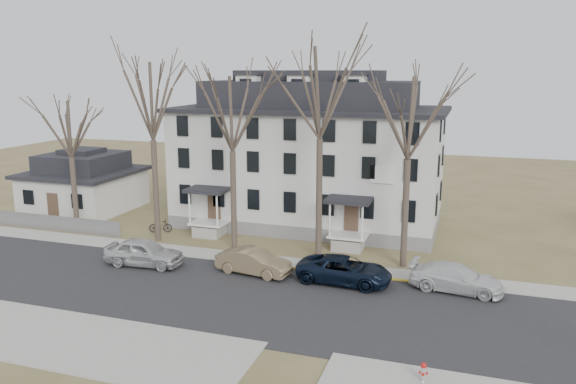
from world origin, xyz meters
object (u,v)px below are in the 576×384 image
(tree_far_left, at_px, (151,96))
(tree_mid_right, at_px, (410,112))
(bicycle_left, at_px, (208,232))
(tree_mid_left, at_px, (232,108))
(fire_hydrant, at_px, (423,372))
(boarding_house, at_px, (309,157))
(tree_bungalow, at_px, (69,125))
(car_navy, at_px, (344,271))
(tree_center, at_px, (320,86))
(car_silver, at_px, (144,253))
(bicycle_right, at_px, (161,226))
(small_house, at_px, (84,184))
(car_white, at_px, (456,279))
(car_tan, at_px, (254,262))

(tree_far_left, distance_m, tree_mid_right, 17.52)
(tree_mid_right, xyz_separation_m, bicycle_left, (-14.41, 1.85, -9.18))
(tree_mid_left, relative_size, fire_hydrant, 15.08)
(boarding_house, bearing_deg, tree_far_left, -137.82)
(tree_bungalow, distance_m, car_navy, 23.19)
(tree_center, height_order, car_silver, tree_center)
(tree_mid_left, bearing_deg, tree_center, 0.00)
(bicycle_right, bearing_deg, car_silver, -178.57)
(tree_bungalow, height_order, bicycle_right, tree_bungalow)
(tree_mid_right, bearing_deg, tree_mid_left, 180.00)
(small_house, distance_m, tree_center, 25.41)
(tree_bungalow, bearing_deg, car_silver, -29.07)
(car_navy, relative_size, bicycle_right, 3.15)
(small_house, distance_m, car_silver, 17.25)
(tree_mid_right, xyz_separation_m, fire_hydrant, (2.39, -13.37, -9.18))
(tree_center, distance_m, bicycle_left, 14.02)
(tree_far_left, bearing_deg, car_white, -8.85)
(tree_bungalow, xyz_separation_m, car_silver, (9.03, -5.02, -7.27))
(tree_mid_left, bearing_deg, car_tan, -53.83)
(tree_bungalow, distance_m, car_silver, 12.63)
(tree_center, height_order, car_tan, tree_center)
(tree_mid_right, bearing_deg, tree_bungalow, 180.00)
(tree_mid_right, height_order, bicycle_left, tree_mid_right)
(tree_center, height_order, bicycle_right, tree_center)
(car_navy, bearing_deg, fire_hydrant, -147.49)
(car_tan, relative_size, car_white, 0.90)
(boarding_house, xyz_separation_m, small_house, (-20.00, -1.96, -3.13))
(tree_mid_left, bearing_deg, tree_far_left, 180.00)
(car_white, height_order, fire_hydrant, car_white)
(car_silver, bearing_deg, tree_mid_left, -42.13)
(tree_far_left, bearing_deg, car_silver, -68.01)
(tree_mid_right, bearing_deg, car_white, -44.51)
(tree_far_left, relative_size, car_silver, 2.76)
(tree_far_left, relative_size, car_white, 2.70)
(car_silver, height_order, fire_hydrant, car_silver)
(tree_mid_left, bearing_deg, car_navy, -24.78)
(tree_mid_left, bearing_deg, tree_mid_right, 0.00)
(car_tan, bearing_deg, tree_far_left, 72.68)
(car_tan, bearing_deg, fire_hydrant, -122.43)
(boarding_house, height_order, tree_far_left, tree_far_left)
(boarding_house, distance_m, tree_bungalow, 18.17)
(tree_mid_left, relative_size, car_tan, 2.78)
(tree_far_left, distance_m, tree_mid_left, 6.05)
(tree_far_left, xyz_separation_m, fire_hydrant, (19.89, -13.37, -9.92))
(tree_mid_left, bearing_deg, bicycle_right, 165.72)
(boarding_house, bearing_deg, small_house, -174.41)
(bicycle_right, bearing_deg, tree_bungalow, 84.25)
(boarding_house, distance_m, tree_mid_right, 12.51)
(tree_mid_right, distance_m, car_silver, 18.47)
(boarding_house, xyz_separation_m, car_silver, (-6.97, -13.17, -4.53))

